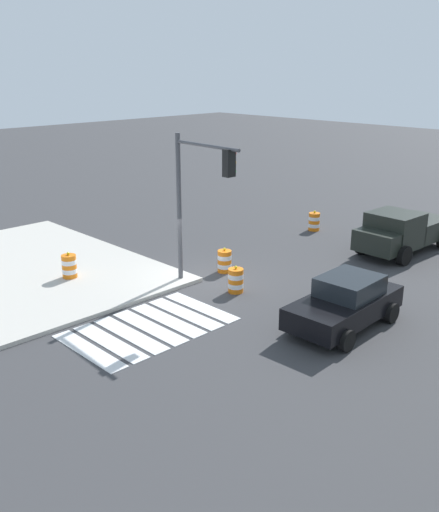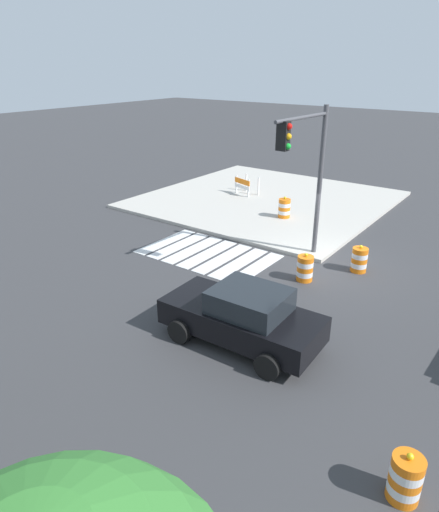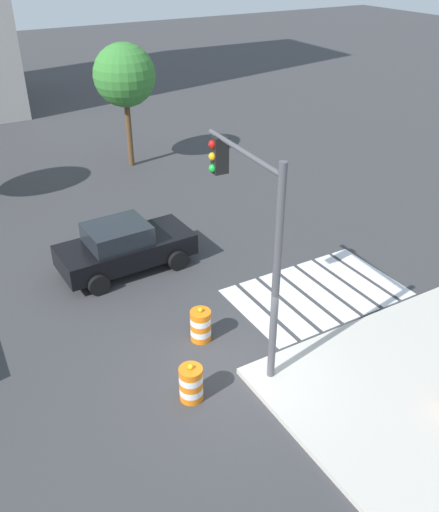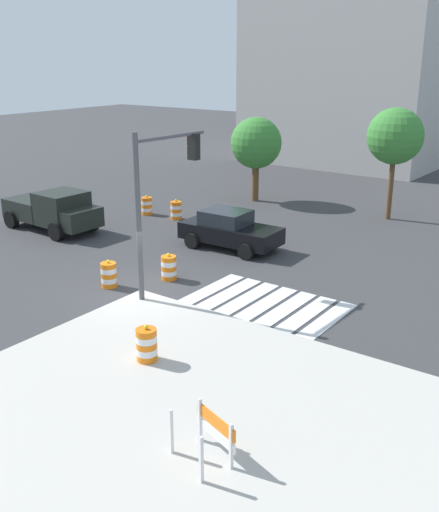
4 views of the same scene
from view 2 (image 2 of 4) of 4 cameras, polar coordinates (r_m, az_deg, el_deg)
The scene contains 10 objects.
ground_plane at distance 17.57m, azimuth 12.58°, elevation -0.95°, with size 120.00×120.00×0.00m, color #38383A.
sidewalk_corner at distance 25.14m, azimuth 5.85°, elevation 7.07°, with size 12.00×12.00×0.15m, color #BCB7AD.
crosswalk_stripes at distance 17.99m, azimuth -1.48°, elevation 0.26°, with size 5.10×3.20×0.02m.
sports_car at distance 12.18m, azimuth 2.96°, elevation -7.52°, with size 4.36×2.25×1.63m.
traffic_barrel_near_corner at distance 9.25m, azimuth 22.24°, elevation -24.37°, with size 0.56×0.56×1.02m.
traffic_barrel_median_near at distance 15.96m, azimuth 10.65°, elevation -1.53°, with size 0.56×0.56×1.02m.
traffic_barrel_median_far at distance 17.11m, azimuth 17.10°, elevation -0.45°, with size 0.56×0.56×1.02m.
traffic_barrel_on_sidewalk at distance 21.90m, azimuth 8.11°, elevation 5.94°, with size 0.56×0.56×1.02m.
construction_barricade at distance 25.61m, azimuth 3.14°, elevation 8.95°, with size 1.42×1.13×1.00m.
traffic_light_pole at distance 16.17m, azimuth 10.86°, elevation 11.71°, with size 0.48×3.29×5.50m.
Camera 2 is at (-6.18, 14.86, 7.04)m, focal length 31.96 mm.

